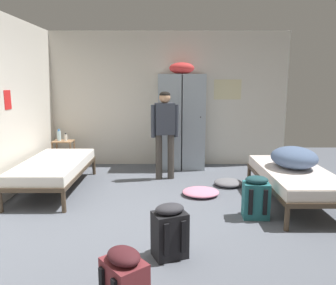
{
  "coord_description": "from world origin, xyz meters",
  "views": [
    {
      "loc": [
        -0.0,
        -3.89,
        1.73
      ],
      "look_at": [
        0.0,
        0.29,
        0.95
      ],
      "focal_mm": 35.73,
      "sensor_mm": 36.0,
      "label": 1
    }
  ],
  "objects_px": {
    "locker_bank": "(181,120)",
    "backpack_black": "(169,231)",
    "shelf_unit": "(64,152)",
    "bed_right": "(295,177)",
    "clothes_pile_pink": "(201,192)",
    "bedding_heap": "(294,157)",
    "bed_left_rear": "(54,167)",
    "lotion_bottle": "(66,137)",
    "person_traveler": "(165,127)",
    "water_bottle": "(59,135)",
    "backpack_teal": "(256,198)",
    "clothes_pile_grey": "(228,183)"
  },
  "relations": [
    {
      "from": "backpack_teal",
      "to": "bedding_heap",
      "type": "bearing_deg",
      "value": 41.91
    },
    {
      "from": "clothes_pile_pink",
      "to": "clothes_pile_grey",
      "type": "bearing_deg",
      "value": 42.67
    },
    {
      "from": "shelf_unit",
      "to": "bed_right",
      "type": "xyz_separation_m",
      "value": [
        3.86,
        -1.85,
        0.04
      ]
    },
    {
      "from": "bed_right",
      "to": "locker_bank",
      "type": "bearing_deg",
      "value": 128.05
    },
    {
      "from": "bed_left_rear",
      "to": "person_traveler",
      "type": "bearing_deg",
      "value": 20.1
    },
    {
      "from": "clothes_pile_pink",
      "to": "lotion_bottle",
      "type": "bearing_deg",
      "value": 148.87
    },
    {
      "from": "shelf_unit",
      "to": "backpack_black",
      "type": "height_order",
      "value": "shelf_unit"
    },
    {
      "from": "bedding_heap",
      "to": "backpack_teal",
      "type": "relative_size",
      "value": 1.32
    },
    {
      "from": "backpack_teal",
      "to": "clothes_pile_grey",
      "type": "relative_size",
      "value": 1.19
    },
    {
      "from": "backpack_black",
      "to": "clothes_pile_grey",
      "type": "height_order",
      "value": "backpack_black"
    },
    {
      "from": "bed_left_rear",
      "to": "clothes_pile_pink",
      "type": "relative_size",
      "value": 3.37
    },
    {
      "from": "water_bottle",
      "to": "backpack_teal",
      "type": "xyz_separation_m",
      "value": [
        3.25,
        -2.39,
        -0.41
      ]
    },
    {
      "from": "bedding_heap",
      "to": "clothes_pile_pink",
      "type": "distance_m",
      "value": 1.45
    },
    {
      "from": "water_bottle",
      "to": "backpack_teal",
      "type": "height_order",
      "value": "water_bottle"
    },
    {
      "from": "locker_bank",
      "to": "clothes_pile_pink",
      "type": "xyz_separation_m",
      "value": [
        0.24,
        -1.66,
        -0.92
      ]
    },
    {
      "from": "shelf_unit",
      "to": "lotion_bottle",
      "type": "height_order",
      "value": "lotion_bottle"
    },
    {
      "from": "locker_bank",
      "to": "backpack_black",
      "type": "xyz_separation_m",
      "value": [
        -0.25,
        -3.46,
        -0.71
      ]
    },
    {
      "from": "water_bottle",
      "to": "backpack_black",
      "type": "bearing_deg",
      "value": -57.44
    },
    {
      "from": "backpack_teal",
      "to": "clothes_pile_grey",
      "type": "distance_m",
      "value": 1.32
    },
    {
      "from": "bed_right",
      "to": "person_traveler",
      "type": "distance_m",
      "value": 2.27
    },
    {
      "from": "locker_bank",
      "to": "person_traveler",
      "type": "xyz_separation_m",
      "value": [
        -0.32,
        -0.78,
        -0.04
      ]
    },
    {
      "from": "water_bottle",
      "to": "bed_right",
      "type": "bearing_deg",
      "value": -25.4
    },
    {
      "from": "water_bottle",
      "to": "locker_bank",
      "type": "bearing_deg",
      "value": 2.38
    },
    {
      "from": "water_bottle",
      "to": "backpack_black",
      "type": "distance_m",
      "value": 4.01
    },
    {
      "from": "lotion_bottle",
      "to": "clothes_pile_grey",
      "type": "relative_size",
      "value": 0.35
    },
    {
      "from": "person_traveler",
      "to": "water_bottle",
      "type": "bearing_deg",
      "value": 161.87
    },
    {
      "from": "clothes_pile_pink",
      "to": "person_traveler",
      "type": "bearing_deg",
      "value": 122.28
    },
    {
      "from": "person_traveler",
      "to": "clothes_pile_pink",
      "type": "distance_m",
      "value": 1.36
    },
    {
      "from": "bed_right",
      "to": "lotion_bottle",
      "type": "bearing_deg",
      "value": 154.47
    },
    {
      "from": "lotion_bottle",
      "to": "water_bottle",
      "type": "bearing_deg",
      "value": 158.2
    },
    {
      "from": "person_traveler",
      "to": "clothes_pile_pink",
      "type": "relative_size",
      "value": 2.74
    },
    {
      "from": "bed_left_rear",
      "to": "lotion_bottle",
      "type": "bearing_deg",
      "value": 98.13
    },
    {
      "from": "person_traveler",
      "to": "backpack_teal",
      "type": "height_order",
      "value": "person_traveler"
    },
    {
      "from": "person_traveler",
      "to": "locker_bank",
      "type": "bearing_deg",
      "value": 67.83
    },
    {
      "from": "shelf_unit",
      "to": "water_bottle",
      "type": "height_order",
      "value": "water_bottle"
    },
    {
      "from": "clothes_pile_grey",
      "to": "clothes_pile_pink",
      "type": "relative_size",
      "value": 0.82
    },
    {
      "from": "bed_right",
      "to": "backpack_black",
      "type": "height_order",
      "value": "backpack_black"
    },
    {
      "from": "lotion_bottle",
      "to": "clothes_pile_grey",
      "type": "height_order",
      "value": "lotion_bottle"
    },
    {
      "from": "bed_right",
      "to": "clothes_pile_pink",
      "type": "relative_size",
      "value": 3.37
    },
    {
      "from": "clothes_pile_grey",
      "to": "water_bottle",
      "type": "bearing_deg",
      "value": 160.73
    },
    {
      "from": "water_bottle",
      "to": "backpack_black",
      "type": "relative_size",
      "value": 0.41
    },
    {
      "from": "clothes_pile_grey",
      "to": "bedding_heap",
      "type": "bearing_deg",
      "value": -40.01
    },
    {
      "from": "locker_bank",
      "to": "bed_right",
      "type": "distance_m",
      "value": 2.57
    },
    {
      "from": "bed_left_rear",
      "to": "backpack_black",
      "type": "relative_size",
      "value": 3.45
    },
    {
      "from": "clothes_pile_grey",
      "to": "shelf_unit",
      "type": "bearing_deg",
      "value": 160.6
    },
    {
      "from": "clothes_pile_grey",
      "to": "backpack_black",
      "type": "bearing_deg",
      "value": -113.62
    },
    {
      "from": "locker_bank",
      "to": "backpack_black",
      "type": "height_order",
      "value": "locker_bank"
    },
    {
      "from": "clothes_pile_grey",
      "to": "bed_left_rear",
      "type": "bearing_deg",
      "value": -175.44
    },
    {
      "from": "bedding_heap",
      "to": "clothes_pile_pink",
      "type": "xyz_separation_m",
      "value": [
        -1.31,
        0.21,
        -0.59
      ]
    },
    {
      "from": "bed_right",
      "to": "clothes_pile_pink",
      "type": "bearing_deg",
      "value": 166.66
    }
  ]
}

